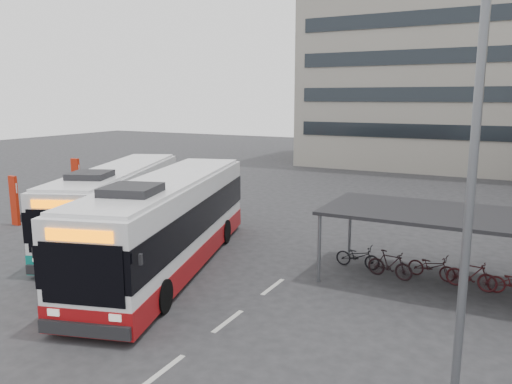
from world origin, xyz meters
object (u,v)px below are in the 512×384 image
at_px(lamp_post, 466,176).
at_px(pedestrian, 183,216).
at_px(bus_teal, 119,202).
at_px(bus_main, 169,223).

bearing_deg(lamp_post, pedestrian, 122.88).
distance_m(pedestrian, lamp_post, 15.79).
xyz_separation_m(bus_teal, pedestrian, (2.53, 1.51, -0.67)).
xyz_separation_m(bus_main, lamp_post, (10.52, -4.62, 3.20)).
xyz_separation_m(pedestrian, lamp_post, (12.69, -8.51, 3.98)).
relative_size(bus_teal, pedestrian, 6.30).
distance_m(bus_teal, lamp_post, 17.08).
relative_size(bus_main, lamp_post, 1.47).
relative_size(bus_teal, lamp_post, 1.36).
bearing_deg(lamp_post, bus_main, 133.04).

